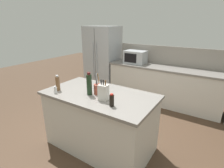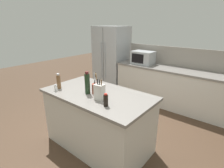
{
  "view_description": "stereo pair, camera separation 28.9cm",
  "coord_description": "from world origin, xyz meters",
  "px_view_note": "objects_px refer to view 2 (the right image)",
  "views": [
    {
      "loc": [
        1.49,
        -1.93,
        1.95
      ],
      "look_at": [
        0.0,
        0.35,
        0.99
      ],
      "focal_mm": 28.0,
      "sensor_mm": 36.0,
      "label": 1
    },
    {
      "loc": [
        1.73,
        -1.76,
        1.95
      ],
      "look_at": [
        0.0,
        0.35,
        0.99
      ],
      "focal_mm": 28.0,
      "sensor_mm": 36.0,
      "label": 2
    }
  ],
  "objects_px": {
    "knife_block": "(99,92)",
    "pepper_grinder": "(59,81)",
    "refrigerator": "(111,59)",
    "salt_shaker": "(56,88)",
    "soy_sauce_bottle": "(106,100)",
    "microwave": "(143,58)",
    "utensil_crock": "(96,88)",
    "wine_bottle": "(87,83)"
  },
  "relations": [
    {
      "from": "utensil_crock",
      "to": "salt_shaker",
      "type": "xyz_separation_m",
      "value": [
        -0.56,
        -0.33,
        -0.03
      ]
    },
    {
      "from": "microwave",
      "to": "salt_shaker",
      "type": "bearing_deg",
      "value": -91.97
    },
    {
      "from": "knife_block",
      "to": "wine_bottle",
      "type": "relative_size",
      "value": 0.85
    },
    {
      "from": "soy_sauce_bottle",
      "to": "pepper_grinder",
      "type": "relative_size",
      "value": 0.69
    },
    {
      "from": "knife_block",
      "to": "salt_shaker",
      "type": "bearing_deg",
      "value": -172.62
    },
    {
      "from": "utensil_crock",
      "to": "soy_sauce_bottle",
      "type": "relative_size",
      "value": 1.89
    },
    {
      "from": "soy_sauce_bottle",
      "to": "microwave",
      "type": "bearing_deg",
      "value": 109.49
    },
    {
      "from": "pepper_grinder",
      "to": "salt_shaker",
      "type": "distance_m",
      "value": 0.14
    },
    {
      "from": "knife_block",
      "to": "microwave",
      "type": "bearing_deg",
      "value": 98.47
    },
    {
      "from": "utensil_crock",
      "to": "soy_sauce_bottle",
      "type": "height_order",
      "value": "utensil_crock"
    },
    {
      "from": "soy_sauce_bottle",
      "to": "wine_bottle",
      "type": "bearing_deg",
      "value": 163.81
    },
    {
      "from": "salt_shaker",
      "to": "soy_sauce_bottle",
      "type": "bearing_deg",
      "value": 5.94
    },
    {
      "from": "knife_block",
      "to": "pepper_grinder",
      "type": "bearing_deg",
      "value": 179.19
    },
    {
      "from": "pepper_grinder",
      "to": "soy_sauce_bottle",
      "type": "bearing_deg",
      "value": -0.31
    },
    {
      "from": "knife_block",
      "to": "wine_bottle",
      "type": "height_order",
      "value": "wine_bottle"
    },
    {
      "from": "refrigerator",
      "to": "utensil_crock",
      "type": "bearing_deg",
      "value": -55.39
    },
    {
      "from": "pepper_grinder",
      "to": "utensil_crock",
      "type": "bearing_deg",
      "value": 19.82
    },
    {
      "from": "pepper_grinder",
      "to": "knife_block",
      "type": "bearing_deg",
      "value": 6.54
    },
    {
      "from": "utensil_crock",
      "to": "pepper_grinder",
      "type": "height_order",
      "value": "utensil_crock"
    },
    {
      "from": "soy_sauce_bottle",
      "to": "wine_bottle",
      "type": "distance_m",
      "value": 0.51
    },
    {
      "from": "refrigerator",
      "to": "salt_shaker",
      "type": "xyz_separation_m",
      "value": [
        1.01,
        -2.6,
        0.06
      ]
    },
    {
      "from": "soy_sauce_bottle",
      "to": "wine_bottle",
      "type": "xyz_separation_m",
      "value": [
        -0.49,
        0.14,
        0.08
      ]
    },
    {
      "from": "pepper_grinder",
      "to": "wine_bottle",
      "type": "bearing_deg",
      "value": 14.4
    },
    {
      "from": "wine_bottle",
      "to": "salt_shaker",
      "type": "distance_m",
      "value": 0.54
    },
    {
      "from": "refrigerator",
      "to": "utensil_crock",
      "type": "relative_size",
      "value": 5.82
    },
    {
      "from": "utensil_crock",
      "to": "wine_bottle",
      "type": "xyz_separation_m",
      "value": [
        -0.09,
        -0.09,
        0.08
      ]
    },
    {
      "from": "wine_bottle",
      "to": "salt_shaker",
      "type": "relative_size",
      "value": 3.12
    },
    {
      "from": "wine_bottle",
      "to": "microwave",
      "type": "bearing_deg",
      "value": 99.37
    },
    {
      "from": "utensil_crock",
      "to": "pepper_grinder",
      "type": "xyz_separation_m",
      "value": [
        -0.62,
        -0.22,
        0.03
      ]
    },
    {
      "from": "utensil_crock",
      "to": "pepper_grinder",
      "type": "distance_m",
      "value": 0.66
    },
    {
      "from": "refrigerator",
      "to": "soy_sauce_bottle",
      "type": "xyz_separation_m",
      "value": [
        1.96,
        -2.5,
        0.09
      ]
    },
    {
      "from": "utensil_crock",
      "to": "salt_shaker",
      "type": "height_order",
      "value": "utensil_crock"
    },
    {
      "from": "refrigerator",
      "to": "soy_sauce_bottle",
      "type": "height_order",
      "value": "refrigerator"
    },
    {
      "from": "refrigerator",
      "to": "salt_shaker",
      "type": "distance_m",
      "value": 2.79
    },
    {
      "from": "soy_sauce_bottle",
      "to": "salt_shaker",
      "type": "relative_size",
      "value": 1.55
    },
    {
      "from": "refrigerator",
      "to": "wine_bottle",
      "type": "bearing_deg",
      "value": -57.91
    },
    {
      "from": "soy_sauce_bottle",
      "to": "utensil_crock",
      "type": "bearing_deg",
      "value": 150.15
    },
    {
      "from": "microwave",
      "to": "wine_bottle",
      "type": "height_order",
      "value": "wine_bottle"
    },
    {
      "from": "pepper_grinder",
      "to": "salt_shaker",
      "type": "height_order",
      "value": "pepper_grinder"
    },
    {
      "from": "refrigerator",
      "to": "pepper_grinder",
      "type": "distance_m",
      "value": 2.67
    },
    {
      "from": "refrigerator",
      "to": "pepper_grinder",
      "type": "height_order",
      "value": "refrigerator"
    },
    {
      "from": "microwave",
      "to": "wine_bottle",
      "type": "bearing_deg",
      "value": -80.63
    }
  ]
}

